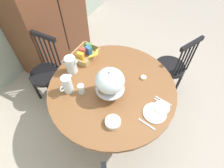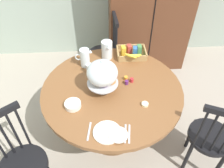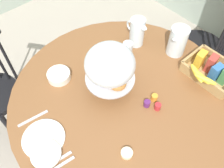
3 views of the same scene
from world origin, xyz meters
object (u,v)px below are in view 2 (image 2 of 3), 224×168
at_px(windsor_chair_facing_door, 210,139).
at_px(butter_dish, 145,104).
at_px(drinking_glass, 90,69).
at_px(dining_table, 112,102).
at_px(windsor_chair_near_window, 105,54).
at_px(orange_juice_pitcher, 107,50).
at_px(milk_pitcher, 85,59).
at_px(cereal_basket, 132,53).
at_px(windsor_chair_by_cabinet, 22,164).
at_px(pastry_stand_with_dome, 102,74).
at_px(wooden_armoire, 150,0).
at_px(china_plate_large, 107,132).
at_px(cereal_bowl, 73,105).
at_px(china_plate_small, 118,135).

xyz_separation_m(windsor_chair_facing_door, butter_dish, (-0.59, 0.19, 0.30)).
xyz_separation_m(drinking_glass, butter_dish, (0.48, -0.46, -0.04)).
height_order(dining_table, windsor_chair_facing_door, windsor_chair_facing_door).
bearing_deg(windsor_chair_near_window, orange_juice_pitcher, -88.62).
bearing_deg(milk_pitcher, drinking_glass, -69.94).
xyz_separation_m(dining_table, windsor_chair_near_window, (-0.04, 0.96, -0.10)).
bearing_deg(cereal_basket, windsor_chair_near_window, 120.74).
bearing_deg(windsor_chair_by_cabinet, pastry_stand_with_dome, 37.79).
distance_m(orange_juice_pitcher, drinking_glass, 0.32).
bearing_deg(wooden_armoire, pastry_stand_with_dome, -115.57).
height_order(cereal_basket, china_plate_large, cereal_basket).
bearing_deg(windsor_chair_by_cabinet, dining_table, 35.93).
bearing_deg(butter_dish, wooden_armoire, 78.58).
bearing_deg(windsor_chair_facing_door, cereal_bowl, 170.29).
relative_size(dining_table, cereal_basket, 4.17).
xyz_separation_m(windsor_chair_facing_door, china_plate_large, (-0.93, -0.08, 0.29)).
bearing_deg(wooden_armoire, cereal_bowl, -120.39).
bearing_deg(windsor_chair_near_window, cereal_bowl, -104.93).
height_order(cereal_bowl, butter_dish, cereal_bowl).
bearing_deg(windsor_chair_near_window, cereal_basket, -59.26).
xyz_separation_m(wooden_armoire, windsor_chair_by_cabinet, (-1.38, -1.97, -0.53)).
distance_m(pastry_stand_with_dome, orange_juice_pitcher, 0.53).
xyz_separation_m(windsor_chair_near_window, china_plate_small, (0.05, -1.49, 0.30)).
distance_m(dining_table, pastry_stand_with_dome, 0.40).
bearing_deg(dining_table, windsor_chair_facing_door, -25.73).
xyz_separation_m(windsor_chair_by_cabinet, drinking_glass, (0.57, 0.79, 0.34)).
relative_size(windsor_chair_facing_door, orange_juice_pitcher, 4.94).
bearing_deg(windsor_chair_facing_door, milk_pitcher, 145.44).
bearing_deg(windsor_chair_near_window, windsor_chair_facing_door, -56.79).
bearing_deg(china_plate_large, wooden_armoire, 70.62).
bearing_deg(dining_table, pastry_stand_with_dome, -162.59).
bearing_deg(china_plate_small, windsor_chair_near_window, 91.96).
distance_m(windsor_chair_facing_door, drinking_glass, 1.30).
bearing_deg(cereal_basket, windsor_chair_by_cabinet, -134.19).
height_order(windsor_chair_near_window, pastry_stand_with_dome, pastry_stand_with_dome).
height_order(windsor_chair_by_cabinet, milk_pitcher, windsor_chair_by_cabinet).
relative_size(milk_pitcher, china_plate_large, 0.90).
xyz_separation_m(wooden_armoire, windsor_chair_near_window, (-0.64, -0.45, -0.53)).
distance_m(orange_juice_pitcher, butter_dish, 0.78).
bearing_deg(wooden_armoire, dining_table, -113.12).
distance_m(cereal_bowl, butter_dish, 0.62).
height_order(wooden_armoire, cereal_basket, wooden_armoire).
relative_size(windsor_chair_by_cabinet, orange_juice_pitcher, 4.94).
height_order(pastry_stand_with_dome, china_plate_large, pastry_stand_with_dome).
xyz_separation_m(windsor_chair_by_cabinet, cereal_basket, (1.02, 1.05, 0.33)).
bearing_deg(china_plate_small, cereal_bowl, 138.50).
bearing_deg(cereal_basket, milk_pitcher, -165.05).
relative_size(china_plate_large, drinking_glass, 2.00).
height_order(china_plate_large, china_plate_small, china_plate_small).
relative_size(orange_juice_pitcher, milk_pitcher, 1.00).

